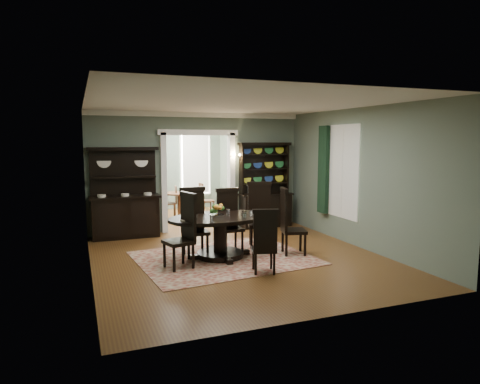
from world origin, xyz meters
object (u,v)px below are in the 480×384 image
object	(u,v)px
dining_table	(220,229)
sideboard	(125,206)
welsh_dresser	(265,196)
parlor_table	(179,202)

from	to	relation	value
dining_table	sideboard	world-z (taller)	sideboard
sideboard	welsh_dresser	xyz separation A→B (m)	(3.65, 0.01, 0.06)
dining_table	parlor_table	xyz separation A→B (m)	(0.17, 4.32, -0.06)
dining_table	welsh_dresser	size ratio (longest dim) A/B	1.00
welsh_dresser	parlor_table	size ratio (longest dim) A/B	2.64
sideboard	dining_table	bearing A→B (deg)	-57.96
dining_table	sideboard	bearing A→B (deg)	115.10
dining_table	parlor_table	distance (m)	4.32
parlor_table	welsh_dresser	bearing A→B (deg)	-43.21
dining_table	welsh_dresser	xyz separation A→B (m)	(2.09, 2.51, 0.24)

